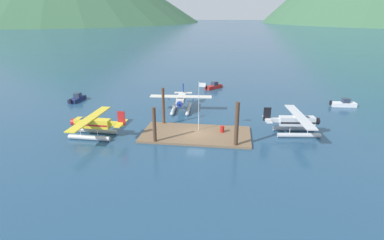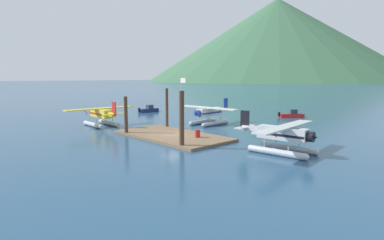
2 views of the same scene
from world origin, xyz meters
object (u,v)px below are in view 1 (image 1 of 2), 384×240
object	(u,v)px
seaplane_yellow_port_aft	(93,126)
boat_red_open_north	(214,86)
boat_white_open_east	(344,104)
flagpole	(200,101)
seaplane_silver_stbd_fwd	(297,123)
seaplane_cream_bow_left	(181,102)
fuel_drum	(222,129)
boat_navy_open_west	(77,98)

from	to	relation	value
seaplane_yellow_port_aft	boat_red_open_north	bearing A→B (deg)	64.33
boat_red_open_north	boat_white_open_east	world-z (taller)	same
boat_red_open_north	boat_white_open_east	distance (m)	26.36
boat_white_open_east	flagpole	bearing A→B (deg)	-146.86
boat_red_open_north	seaplane_silver_stbd_fwd	bearing A→B (deg)	-62.42
seaplane_silver_stbd_fwd	boat_white_open_east	bearing A→B (deg)	53.34
flagpole	seaplane_silver_stbd_fwd	bearing A→B (deg)	4.83
seaplane_yellow_port_aft	boat_red_open_north	world-z (taller)	seaplane_yellow_port_aft
seaplane_cream_bow_left	boat_red_open_north	xyz separation A→B (m)	(4.47, 16.97, -1.09)
seaplane_yellow_port_aft	boat_white_open_east	distance (m)	43.29
fuel_drum	boat_white_open_east	xyz separation A→B (m)	(21.25, 16.28, -0.25)
seaplane_yellow_port_aft	boat_red_open_north	distance (m)	33.23
flagpole	seaplane_cream_bow_left	size ratio (longest dim) A/B	0.67
seaplane_cream_bow_left	seaplane_yellow_port_aft	size ratio (longest dim) A/B	1.00
flagpole	seaplane_yellow_port_aft	size ratio (longest dim) A/B	0.67
seaplane_silver_stbd_fwd	boat_white_open_east	distance (m)	18.53
seaplane_yellow_port_aft	fuel_drum	bearing A→B (deg)	10.64
seaplane_yellow_port_aft	boat_navy_open_west	distance (m)	19.65
boat_red_open_north	boat_navy_open_west	distance (m)	28.61
seaplane_yellow_port_aft	boat_red_open_north	size ratio (longest dim) A/B	2.52
fuel_drum	seaplane_silver_stbd_fwd	world-z (taller)	seaplane_silver_stbd_fwd
flagpole	fuel_drum	distance (m)	5.02
seaplane_silver_stbd_fwd	boat_white_open_east	world-z (taller)	seaplane_silver_stbd_fwd
flagpole	boat_red_open_north	distance (m)	26.68
seaplane_yellow_port_aft	seaplane_silver_stbd_fwd	bearing A→B (deg)	9.69
seaplane_cream_bow_left	seaplane_yellow_port_aft	xyz separation A→B (m)	(-9.91, -12.96, 0.00)
flagpole	boat_navy_open_west	world-z (taller)	flagpole
flagpole	seaplane_yellow_port_aft	xyz separation A→B (m)	(-14.15, -3.57, -3.01)
flagpole	boat_navy_open_west	xyz separation A→B (m)	(-24.95, 12.81, -4.10)
fuel_drum	flagpole	bearing A→B (deg)	174.52
seaplane_yellow_port_aft	boat_navy_open_west	size ratio (longest dim) A/B	2.13
boat_red_open_north	seaplane_yellow_port_aft	bearing A→B (deg)	-115.67
fuel_drum	boat_white_open_east	world-z (taller)	boat_white_open_east
flagpole	seaplane_silver_stbd_fwd	world-z (taller)	flagpole
boat_red_open_north	boat_navy_open_west	bearing A→B (deg)	-151.72
boat_white_open_east	boat_red_open_north	bearing A→B (deg)	156.78
flagpole	boat_white_open_east	size ratio (longest dim) A/B	1.43
boat_red_open_north	boat_navy_open_west	world-z (taller)	same
seaplane_cream_bow_left	boat_white_open_east	size ratio (longest dim) A/B	2.14
boat_red_open_north	boat_navy_open_west	xyz separation A→B (m)	(-25.19, -13.56, 0.00)
fuel_drum	seaplane_silver_stbd_fwd	size ratio (longest dim) A/B	0.08
fuel_drum	seaplane_silver_stbd_fwd	bearing A→B (deg)	8.04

